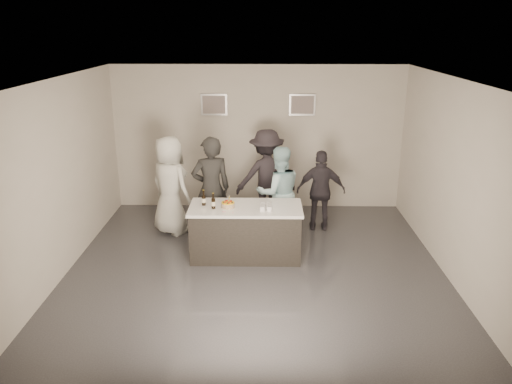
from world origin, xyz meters
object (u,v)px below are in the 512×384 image
person_main_black (211,189)px  person_guest_back (266,176)px  cake (228,205)px  person_main_blue (279,193)px  beer_bottle_a (204,198)px  beer_bottle_b (213,201)px  person_guest_left (170,186)px  person_guest_right (321,191)px  bar_counter (246,232)px

person_main_black → person_guest_back: (0.99, 0.92, -0.03)m
cake → person_main_blue: person_main_blue is taller
beer_bottle_a → person_main_black: 0.69m
beer_bottle_b → person_main_black: bearing=98.4°
person_main_blue → person_guest_back: (-0.22, 0.80, 0.07)m
person_main_black → person_guest_back: 1.35m
person_guest_left → person_guest_right: bearing=-138.0°
cake → person_main_black: 0.86m
person_main_black → beer_bottle_b: bearing=81.6°
person_guest_back → beer_bottle_a: bearing=42.8°
person_guest_left → person_guest_back: 1.89m
cake → person_main_blue: bearing=46.5°
beer_bottle_a → person_guest_back: (1.04, 1.60, -0.10)m
beer_bottle_a → beer_bottle_b: 0.23m
person_guest_left → person_guest_right: size_ratio=1.19×
beer_bottle_a → person_guest_back: person_guest_back is taller
bar_counter → beer_bottle_a: bearing=176.1°
person_guest_left → person_main_blue: bearing=-146.8°
person_guest_back → person_guest_left: bearing=5.2°
beer_bottle_b → person_guest_back: 1.96m
beer_bottle_a → person_main_blue: person_main_blue is taller
beer_bottle_b → person_guest_right: size_ratio=0.17×
person_main_blue → person_guest_left: 2.01m
beer_bottle_b → cake: bearing=12.6°
bar_counter → cake: (-0.29, -0.05, 0.49)m
cake → person_guest_back: size_ratio=0.12×
person_guest_left → person_guest_back: person_guest_back is taller
cake → beer_bottle_b: 0.26m
beer_bottle_b → person_guest_left: person_guest_left is taller
beer_bottle_a → person_main_blue: size_ratio=0.15×
person_guest_back → person_main_black: bearing=28.8°
beer_bottle_b → person_main_black: (-0.12, 0.83, -0.07)m
beer_bottle_b → person_guest_back: bearing=63.7°
bar_counter → person_guest_back: size_ratio=1.00×
beer_bottle_b → person_guest_left: bearing=128.9°
bar_counter → person_main_black: person_main_black is taller
person_main_black → person_guest_right: (2.02, 0.49, -0.18)m
cake → person_guest_back: (0.63, 1.70, -0.01)m
beer_bottle_a → person_guest_right: (2.07, 1.17, -0.25)m
cake → bar_counter: bearing=10.3°
cake → person_guest_right: bearing=37.4°
beer_bottle_a → person_main_black: person_main_black is taller
cake → beer_bottle_b: (-0.23, -0.05, 0.09)m
bar_counter → beer_bottle_a: (-0.70, 0.05, 0.58)m
person_guest_left → cake: bearing=174.9°
cake → beer_bottle_a: (-0.41, 0.10, 0.09)m
beer_bottle_b → person_main_black: person_main_black is taller
person_main_black → person_main_blue: bearing=169.1°
beer_bottle_a → person_guest_back: bearing=56.9°
cake → person_main_black: (-0.36, 0.78, 0.02)m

